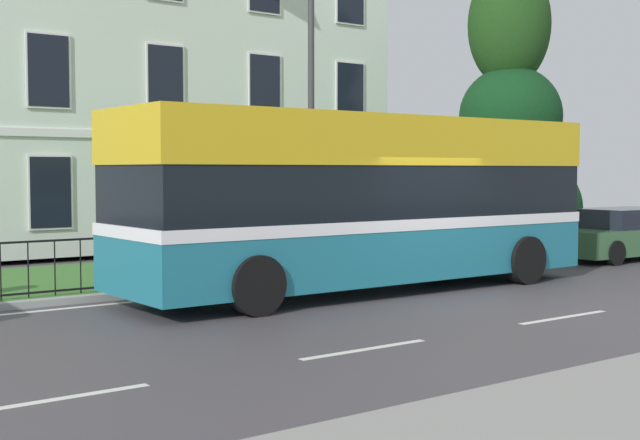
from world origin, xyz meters
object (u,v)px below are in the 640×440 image
(single_decker_bus, at_px, (364,200))
(parked_hatchback_00, at_px, (621,234))
(evergreen_tree, at_px, (510,150))
(street_lamp_post, at_px, (311,90))
(georgian_townhouse, at_px, (89,47))

(single_decker_bus, distance_m, parked_hatchback_00, 9.04)
(evergreen_tree, distance_m, parked_hatchback_00, 4.09)
(street_lamp_post, bearing_deg, georgian_townhouse, 93.48)
(single_decker_bus, relative_size, street_lamp_post, 1.43)
(georgian_townhouse, height_order, street_lamp_post, georgian_townhouse)
(single_decker_bus, xyz_separation_m, street_lamp_post, (0.69, 2.64, 2.30))
(evergreen_tree, bearing_deg, single_decker_bus, -155.52)
(georgian_townhouse, xyz_separation_m, evergreen_tree, (8.60, -9.48, -3.24))
(single_decker_bus, bearing_deg, street_lamp_post, 75.36)
(single_decker_bus, relative_size, parked_hatchback_00, 2.30)
(georgian_townhouse, xyz_separation_m, single_decker_bus, (-0.04, -13.42, -4.37))
(georgian_townhouse, bearing_deg, parked_hatchback_00, -55.35)
(georgian_townhouse, bearing_deg, evergreen_tree, -47.79)
(parked_hatchback_00, bearing_deg, street_lamp_post, -12.16)
(georgian_townhouse, relative_size, single_decker_bus, 1.64)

